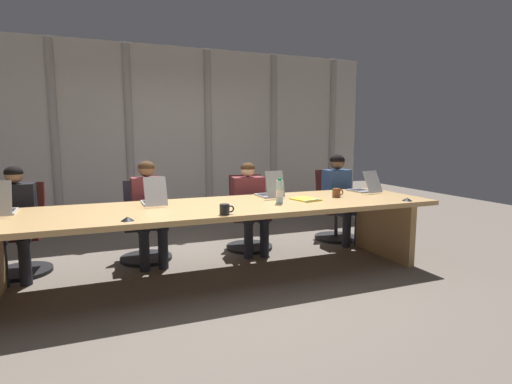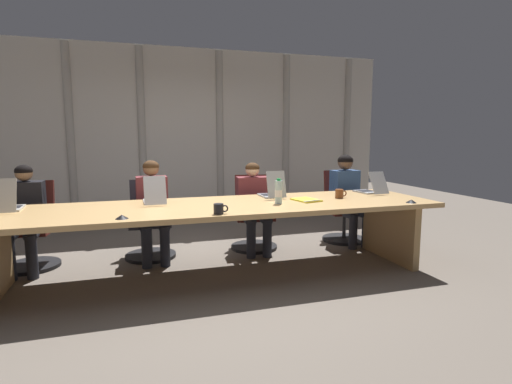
{
  "view_description": "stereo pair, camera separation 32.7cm",
  "coord_description": "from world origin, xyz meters",
  "px_view_note": "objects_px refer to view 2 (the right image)",
  "views": [
    {
      "loc": [
        -1.15,
        -3.87,
        1.46
      ],
      "look_at": [
        0.43,
        0.11,
        0.86
      ],
      "focal_mm": 28.15,
      "sensor_mm": 36.0,
      "label": 1
    },
    {
      "loc": [
        -0.84,
        -3.98,
        1.46
      ],
      "look_at": [
        0.43,
        0.11,
        0.86
      ],
      "focal_mm": 28.15,
      "sensor_mm": 36.0,
      "label": 2
    }
  ],
  "objects_px": {
    "coffee_mug_far": "(219,209)",
    "conference_mic_middle": "(122,217)",
    "laptop_left_mid": "(154,198)",
    "office_chair_left_mid": "(150,228)",
    "laptop_left_end": "(7,204)",
    "office_chair_left_end": "(31,235)",
    "spiral_notepad": "(306,200)",
    "person_right_mid": "(348,193)",
    "coffee_mug_near": "(340,194)",
    "conference_mic_left_side": "(411,201)",
    "office_chair_right_mid": "(343,214)",
    "office_chair_center": "(253,221)",
    "laptop_center": "(272,192)",
    "person_left_mid": "(153,204)",
    "laptop_right_mid": "(370,189)",
    "water_bottle_primary": "(279,192)",
    "person_center": "(254,201)",
    "person_left_end": "(25,212)"
  },
  "relations": [
    {
      "from": "laptop_left_mid",
      "to": "office_chair_left_mid",
      "type": "height_order",
      "value": "laptop_left_mid"
    },
    {
      "from": "person_left_mid",
      "to": "conference_mic_middle",
      "type": "height_order",
      "value": "person_left_mid"
    },
    {
      "from": "office_chair_right_mid",
      "to": "water_bottle_primary",
      "type": "bearing_deg",
      "value": -46.78
    },
    {
      "from": "laptop_right_mid",
      "to": "person_right_mid",
      "type": "xyz_separation_m",
      "value": [
        -0.01,
        0.51,
        -0.12
      ]
    },
    {
      "from": "laptop_left_mid",
      "to": "office_chair_center",
      "type": "xyz_separation_m",
      "value": [
        1.28,
        0.64,
        -0.46
      ]
    },
    {
      "from": "conference_mic_left_side",
      "to": "spiral_notepad",
      "type": "relative_size",
      "value": 0.32
    },
    {
      "from": "laptop_left_end",
      "to": "office_chair_right_mid",
      "type": "bearing_deg",
      "value": -82.91
    },
    {
      "from": "person_center",
      "to": "laptop_left_end",
      "type": "bearing_deg",
      "value": -74.07
    },
    {
      "from": "conference_mic_left_side",
      "to": "office_chair_center",
      "type": "bearing_deg",
      "value": 132.63
    },
    {
      "from": "coffee_mug_far",
      "to": "laptop_left_mid",
      "type": "bearing_deg",
      "value": 123.77
    },
    {
      "from": "office_chair_left_end",
      "to": "water_bottle_primary",
      "type": "xyz_separation_m",
      "value": [
        2.55,
        -1.06,
        0.52
      ]
    },
    {
      "from": "office_chair_right_mid",
      "to": "conference_mic_middle",
      "type": "bearing_deg",
      "value": -59.08
    },
    {
      "from": "coffee_mug_far",
      "to": "conference_mic_middle",
      "type": "bearing_deg",
      "value": 177.11
    },
    {
      "from": "office_chair_center",
      "to": "person_left_mid",
      "type": "height_order",
      "value": "person_left_mid"
    },
    {
      "from": "laptop_left_mid",
      "to": "office_chair_left_mid",
      "type": "bearing_deg",
      "value": 2.78
    },
    {
      "from": "laptop_left_end",
      "to": "office_chair_left_end",
      "type": "bearing_deg",
      "value": -5.06
    },
    {
      "from": "coffee_mug_far",
      "to": "spiral_notepad",
      "type": "distance_m",
      "value": 1.16
    },
    {
      "from": "laptop_left_end",
      "to": "laptop_right_mid",
      "type": "distance_m",
      "value": 3.93
    },
    {
      "from": "office_chair_center",
      "to": "coffee_mug_far",
      "type": "height_order",
      "value": "office_chair_center"
    },
    {
      "from": "laptop_left_end",
      "to": "office_chair_left_mid",
      "type": "relative_size",
      "value": 0.52
    },
    {
      "from": "water_bottle_primary",
      "to": "conference_mic_middle",
      "type": "xyz_separation_m",
      "value": [
        -1.55,
        -0.33,
        -0.1
      ]
    },
    {
      "from": "office_chair_right_mid",
      "to": "conference_mic_middle",
      "type": "xyz_separation_m",
      "value": [
        -2.91,
        -1.39,
        0.41
      ]
    },
    {
      "from": "laptop_left_end",
      "to": "conference_mic_middle",
      "type": "xyz_separation_m",
      "value": [
        1.04,
        -0.71,
        -0.04
      ]
    },
    {
      "from": "laptop_left_end",
      "to": "laptop_right_mid",
      "type": "relative_size",
      "value": 1.05
    },
    {
      "from": "laptop_left_mid",
      "to": "conference_mic_left_side",
      "type": "distance_m",
      "value": 2.71
    },
    {
      "from": "laptop_left_end",
      "to": "coffee_mug_far",
      "type": "relative_size",
      "value": 3.53
    },
    {
      "from": "person_left_mid",
      "to": "conference_mic_left_side",
      "type": "relative_size",
      "value": 10.67
    },
    {
      "from": "water_bottle_primary",
      "to": "spiral_notepad",
      "type": "bearing_deg",
      "value": 13.89
    },
    {
      "from": "office_chair_left_mid",
      "to": "person_left_mid",
      "type": "xyz_separation_m",
      "value": [
        0.04,
        -0.16,
        0.31
      ]
    },
    {
      "from": "person_right_mid",
      "to": "water_bottle_primary",
      "type": "distance_m",
      "value": 1.63
    },
    {
      "from": "person_right_mid",
      "to": "laptop_right_mid",
      "type": "bearing_deg",
      "value": -2.45
    },
    {
      "from": "coffee_mug_far",
      "to": "office_chair_left_mid",
      "type": "bearing_deg",
      "value": 111.4
    },
    {
      "from": "coffee_mug_far",
      "to": "conference_mic_middle",
      "type": "height_order",
      "value": "coffee_mug_far"
    },
    {
      "from": "water_bottle_primary",
      "to": "laptop_center",
      "type": "bearing_deg",
      "value": 79.35
    },
    {
      "from": "laptop_center",
      "to": "coffee_mug_far",
      "type": "xyz_separation_m",
      "value": [
        -0.79,
        -0.81,
        -0.01
      ]
    },
    {
      "from": "person_left_end",
      "to": "person_right_mid",
      "type": "xyz_separation_m",
      "value": [
        3.9,
        0.01,
        0.04
      ]
    },
    {
      "from": "laptop_center",
      "to": "laptop_right_mid",
      "type": "bearing_deg",
      "value": -93.45
    },
    {
      "from": "person_left_end",
      "to": "water_bottle_primary",
      "type": "relative_size",
      "value": 4.38
    },
    {
      "from": "person_right_mid",
      "to": "conference_mic_left_side",
      "type": "distance_m",
      "value": 1.27
    },
    {
      "from": "person_left_end",
      "to": "office_chair_left_mid",
      "type": "bearing_deg",
      "value": 97.43
    },
    {
      "from": "office_chair_center",
      "to": "spiral_notepad",
      "type": "xyz_separation_m",
      "value": [
        0.31,
        -0.97,
        0.41
      ]
    },
    {
      "from": "person_right_mid",
      "to": "coffee_mug_near",
      "type": "bearing_deg",
      "value": -39.58
    },
    {
      "from": "water_bottle_primary",
      "to": "spiral_notepad",
      "type": "height_order",
      "value": "water_bottle_primary"
    },
    {
      "from": "person_center",
      "to": "person_right_mid",
      "type": "height_order",
      "value": "person_right_mid"
    },
    {
      "from": "conference_mic_middle",
      "to": "coffee_mug_near",
      "type": "bearing_deg",
      "value": 11.52
    },
    {
      "from": "coffee_mug_near",
      "to": "spiral_notepad",
      "type": "bearing_deg",
      "value": -172.04
    },
    {
      "from": "laptop_left_end",
      "to": "conference_mic_left_side",
      "type": "distance_m",
      "value": 4.01
    },
    {
      "from": "office_chair_right_mid",
      "to": "coffee_mug_far",
      "type": "bearing_deg",
      "value": -50.03
    },
    {
      "from": "laptop_left_end",
      "to": "spiral_notepad",
      "type": "relative_size",
      "value": 1.37
    },
    {
      "from": "laptop_left_mid",
      "to": "person_center",
      "type": "bearing_deg",
      "value": -69.17
    }
  ]
}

